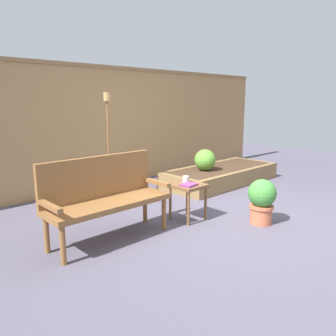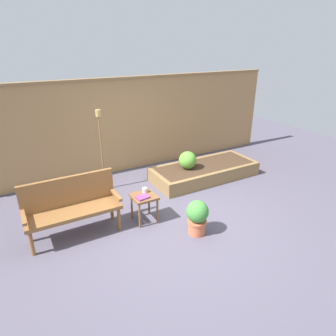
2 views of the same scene
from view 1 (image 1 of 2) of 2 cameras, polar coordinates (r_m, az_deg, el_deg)
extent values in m
plane|color=#514C5B|center=(4.66, 9.44, -8.32)|extent=(14.00, 14.00, 0.00)
cube|color=#A37A4C|center=(6.31, -9.54, 6.64)|extent=(8.40, 0.10, 2.10)
cube|color=olive|center=(6.31, -9.88, 16.45)|extent=(8.40, 0.14, 0.06)
cylinder|color=brown|center=(4.40, -3.92, -6.60)|extent=(0.06, 0.06, 0.40)
cylinder|color=brown|center=(4.15, -0.71, -7.73)|extent=(0.06, 0.06, 0.40)
cylinder|color=brown|center=(3.75, -19.87, -10.54)|extent=(0.06, 0.06, 0.40)
cylinder|color=brown|center=(3.45, -17.37, -12.37)|extent=(0.06, 0.06, 0.40)
cube|color=brown|center=(3.82, -9.89, -5.96)|extent=(1.44, 0.48, 0.06)
cube|color=brown|center=(3.92, -11.73, -1.49)|extent=(1.44, 0.06, 0.48)
cube|color=brown|center=(3.47, -19.51, -6.02)|extent=(0.06, 0.48, 0.04)
cube|color=brown|center=(4.19, -2.10, -2.39)|extent=(0.06, 0.48, 0.04)
cylinder|color=brown|center=(4.71, 3.28, -5.12)|extent=(0.04, 0.04, 0.44)
cylinder|color=brown|center=(4.50, 6.37, -5.96)|extent=(0.04, 0.04, 0.44)
cylinder|color=brown|center=(4.49, 0.39, -5.95)|extent=(0.04, 0.04, 0.44)
cylinder|color=brown|center=(4.27, 3.49, -6.90)|extent=(0.04, 0.04, 0.44)
cube|color=brown|center=(4.42, 3.42, -3.00)|extent=(0.40, 0.40, 0.04)
cylinder|color=silver|center=(4.52, 3.03, -1.88)|extent=(0.08, 0.08, 0.08)
torus|color=silver|center=(4.55, 3.43, -1.79)|extent=(0.06, 0.01, 0.06)
cube|color=#7F3875|center=(4.33, 3.53, -2.85)|extent=(0.22, 0.19, 0.03)
cylinder|color=#C66642|center=(4.53, 15.45, -7.77)|extent=(0.27, 0.27, 0.21)
cylinder|color=#C66642|center=(4.49, 15.53, -6.31)|extent=(0.31, 0.31, 0.04)
sphere|color=#428938|center=(4.44, 15.66, -4.12)|extent=(0.36, 0.36, 0.36)
cube|color=olive|center=(6.27, 12.25, -1.83)|extent=(2.40, 0.09, 0.30)
cube|color=olive|center=(6.81, 5.92, -0.59)|extent=(2.40, 0.09, 0.30)
cube|color=olive|center=(5.68, 1.82, -2.96)|extent=(0.09, 0.82, 0.30)
cube|color=olive|center=(7.46, 14.37, 0.18)|extent=(0.09, 0.82, 0.30)
cube|color=#422D1E|center=(6.53, 8.95, -1.19)|extent=(2.22, 0.82, 0.30)
cylinder|color=brown|center=(6.18, 6.26, -0.12)|extent=(0.04, 0.04, 0.06)
sphere|color=#569333|center=(6.15, 6.29, 1.37)|extent=(0.39, 0.39, 0.39)
cylinder|color=brown|center=(5.33, -9.99, 2.76)|extent=(0.03, 0.03, 1.55)
cylinder|color=#AD894C|center=(5.27, -10.31, 11.80)|extent=(0.10, 0.10, 0.13)
camera|label=2|loc=(2.16, 93.72, 36.33)|focal=31.58mm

